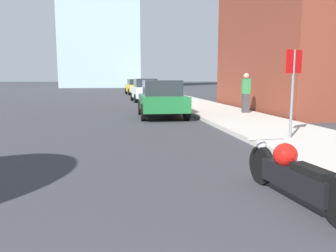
{
  "coord_description": "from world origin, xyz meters",
  "views": [
    {
      "loc": [
        0.49,
        -0.13,
        1.72
      ],
      "look_at": [
        1.61,
        6.78,
        0.7
      ],
      "focal_mm": 35.0,
      "sensor_mm": 36.0,
      "label": 1
    }
  ],
  "objects_px": {
    "parked_car_white": "(145,90)",
    "pedestrian": "(246,92)",
    "parked_car_yellow": "(136,87)",
    "motorcycle": "(294,174)",
    "parked_car_green": "(162,99)",
    "stop_sign": "(293,79)"
  },
  "relations": [
    {
      "from": "parked_car_white",
      "to": "parked_car_yellow",
      "type": "height_order",
      "value": "parked_car_white"
    },
    {
      "from": "motorcycle",
      "to": "parked_car_white",
      "type": "xyz_separation_m",
      "value": [
        -0.15,
        20.87,
        0.46
      ]
    },
    {
      "from": "parked_car_white",
      "to": "motorcycle",
      "type": "bearing_deg",
      "value": -93.08
    },
    {
      "from": "motorcycle",
      "to": "parked_car_green",
      "type": "height_order",
      "value": "parked_car_green"
    },
    {
      "from": "parked_car_yellow",
      "to": "parked_car_white",
      "type": "bearing_deg",
      "value": -94.94
    },
    {
      "from": "parked_car_yellow",
      "to": "stop_sign",
      "type": "height_order",
      "value": "stop_sign"
    },
    {
      "from": "motorcycle",
      "to": "parked_car_white",
      "type": "bearing_deg",
      "value": 84.37
    },
    {
      "from": "parked_car_white",
      "to": "parked_car_yellow",
      "type": "xyz_separation_m",
      "value": [
        -0.03,
        11.18,
        -0.0
      ]
    },
    {
      "from": "stop_sign",
      "to": "parked_car_yellow",
      "type": "bearing_deg",
      "value": 94.77
    },
    {
      "from": "parked_car_white",
      "to": "parked_car_yellow",
      "type": "relative_size",
      "value": 0.9
    },
    {
      "from": "motorcycle",
      "to": "parked_car_green",
      "type": "relative_size",
      "value": 0.62
    },
    {
      "from": "stop_sign",
      "to": "pedestrian",
      "type": "height_order",
      "value": "stop_sign"
    },
    {
      "from": "parked_car_yellow",
      "to": "parked_car_green",
      "type": "bearing_deg",
      "value": -95.6
    },
    {
      "from": "parked_car_yellow",
      "to": "motorcycle",
      "type": "bearing_deg",
      "value": -94.75
    },
    {
      "from": "parked_car_yellow",
      "to": "pedestrian",
      "type": "bearing_deg",
      "value": -85.32
    },
    {
      "from": "stop_sign",
      "to": "pedestrian",
      "type": "xyz_separation_m",
      "value": [
        1.38,
        6.44,
        -0.62
      ]
    },
    {
      "from": "parked_car_white",
      "to": "parked_car_yellow",
      "type": "distance_m",
      "value": 11.18
    },
    {
      "from": "parked_car_green",
      "to": "pedestrian",
      "type": "height_order",
      "value": "pedestrian"
    },
    {
      "from": "motorcycle",
      "to": "parked_car_yellow",
      "type": "height_order",
      "value": "parked_car_yellow"
    },
    {
      "from": "motorcycle",
      "to": "pedestrian",
      "type": "height_order",
      "value": "pedestrian"
    },
    {
      "from": "motorcycle",
      "to": "parked_car_yellow",
      "type": "xyz_separation_m",
      "value": [
        -0.18,
        32.06,
        0.46
      ]
    },
    {
      "from": "parked_car_white",
      "to": "pedestrian",
      "type": "bearing_deg",
      "value": -74.1
    }
  ]
}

